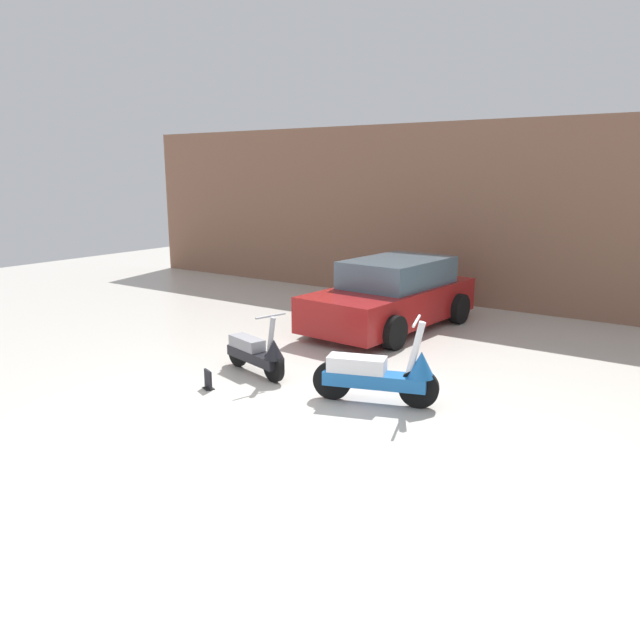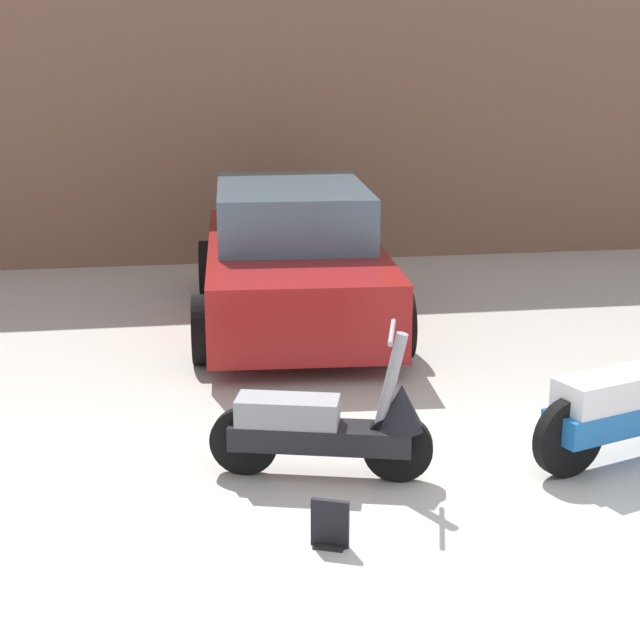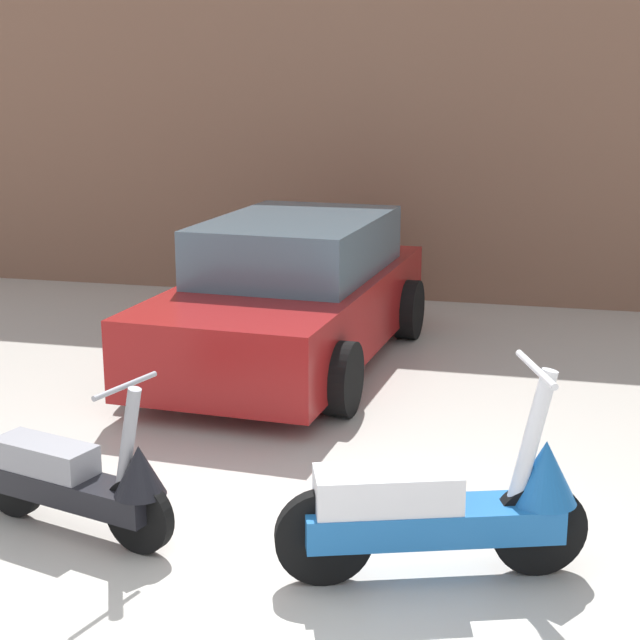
{
  "view_description": "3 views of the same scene",
  "coord_description": "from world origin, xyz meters",
  "px_view_note": "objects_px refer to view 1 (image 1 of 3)",
  "views": [
    {
      "loc": [
        4.56,
        -5.3,
        2.83
      ],
      "look_at": [
        -0.75,
        2.29,
        0.62
      ],
      "focal_mm": 35.0,
      "sensor_mm": 36.0,
      "label": 1
    },
    {
      "loc": [
        -1.96,
        -4.22,
        2.5
      ],
      "look_at": [
        -0.91,
        2.31,
        0.66
      ],
      "focal_mm": 55.0,
      "sensor_mm": 36.0,
      "label": 2
    },
    {
      "loc": [
        1.42,
        -3.4,
        2.49
      ],
      "look_at": [
        -0.09,
        2.79,
        0.88
      ],
      "focal_mm": 55.0,
      "sensor_mm": 36.0,
      "label": 3
    }
  ],
  "objects_px": {
    "car_rear_left": "(392,296)",
    "placard_near_left_scooter": "(208,381)",
    "scooter_front_right": "(381,374)",
    "scooter_front_left": "(257,352)"
  },
  "relations": [
    {
      "from": "car_rear_left",
      "to": "placard_near_left_scooter",
      "type": "relative_size",
      "value": 14.72
    },
    {
      "from": "car_rear_left",
      "to": "placard_near_left_scooter",
      "type": "xyz_separation_m",
      "value": [
        -0.39,
        -4.37,
        -0.49
      ]
    },
    {
      "from": "scooter_front_right",
      "to": "placard_near_left_scooter",
      "type": "distance_m",
      "value": 2.32
    },
    {
      "from": "scooter_front_right",
      "to": "placard_near_left_scooter",
      "type": "relative_size",
      "value": 5.88
    },
    {
      "from": "scooter_front_right",
      "to": "placard_near_left_scooter",
      "type": "bearing_deg",
      "value": -177.66
    },
    {
      "from": "scooter_front_left",
      "to": "car_rear_left",
      "type": "xyz_separation_m",
      "value": [
        0.24,
        3.53,
        0.27
      ]
    },
    {
      "from": "car_rear_left",
      "to": "scooter_front_right",
      "type": "bearing_deg",
      "value": 30.27
    },
    {
      "from": "scooter_front_left",
      "to": "car_rear_left",
      "type": "relative_size",
      "value": 0.34
    },
    {
      "from": "scooter_front_left",
      "to": "placard_near_left_scooter",
      "type": "xyz_separation_m",
      "value": [
        -0.14,
        -0.84,
        -0.22
      ]
    },
    {
      "from": "scooter_front_left",
      "to": "placard_near_left_scooter",
      "type": "bearing_deg",
      "value": -84.27
    }
  ]
}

